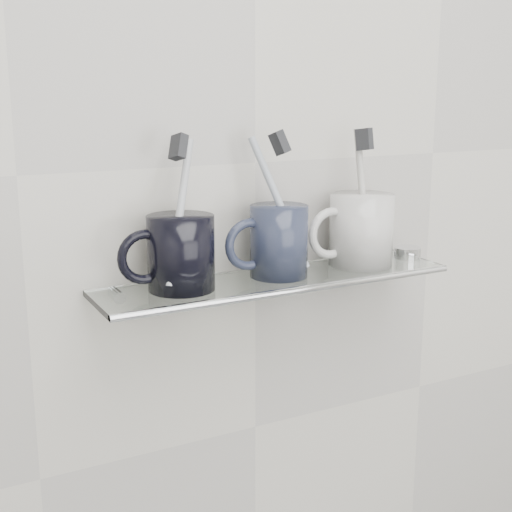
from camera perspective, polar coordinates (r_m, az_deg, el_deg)
wall_back at (r=1.00m, az=-0.06°, el=7.48°), size 2.50×0.00×2.50m
shelf_glass at (r=0.97m, az=1.65°, el=-1.93°), size 0.50×0.12×0.01m
shelf_rail at (r=0.93m, az=3.36°, el=-2.74°), size 0.50×0.01×0.01m
bracket_left at (r=0.94m, az=-11.07°, el=-3.46°), size 0.02×0.03×0.02m
bracket_right at (r=1.13m, az=9.81°, el=-0.57°), size 0.02×0.03×0.02m
mug_left at (r=0.91m, az=-6.02°, el=0.25°), size 0.11×0.11×0.10m
mug_left_handle at (r=0.89m, az=-8.93°, el=-0.08°), size 0.07×0.01×0.07m
toothbrush_left at (r=0.90m, az=-6.10°, el=3.56°), size 0.07×0.07×0.18m
bristles_left at (r=0.89m, az=-6.23°, el=8.67°), size 0.03×0.03×0.04m
mug_center at (r=0.97m, az=1.84°, el=1.20°), size 0.10×0.10×0.10m
mug_center_handle at (r=0.95m, az=-0.56°, el=0.93°), size 0.07×0.01×0.07m
toothbrush_center at (r=0.96m, az=1.86°, el=4.26°), size 0.07×0.06×0.18m
bristles_center at (r=0.95m, az=1.90°, el=9.04°), size 0.02×0.03×0.04m
mug_right at (r=1.04m, az=8.42°, el=2.09°), size 0.11×0.11×0.10m
mug_right_handle at (r=1.01m, az=6.03°, el=1.83°), size 0.07×0.01×0.07m
toothbrush_right at (r=1.03m, az=8.51°, el=4.78°), size 0.02×0.04×0.19m
bristles_right at (r=1.02m, az=8.67°, el=9.21°), size 0.02×0.03×0.03m
chrome_cap at (r=1.10m, az=12.02°, el=0.27°), size 0.04×0.04×0.02m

